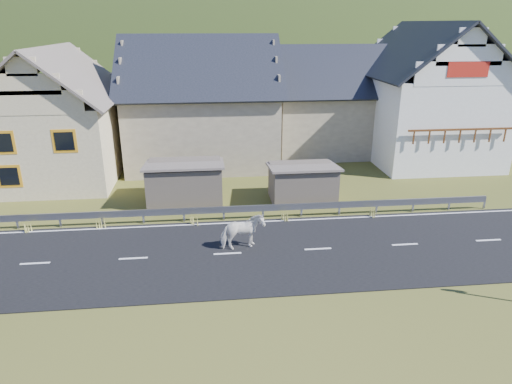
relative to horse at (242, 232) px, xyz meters
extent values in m
plane|color=#3A4115|center=(-0.69, -0.44, -0.83)|extent=(160.00, 160.00, 0.00)
cube|color=black|center=(-0.69, -0.44, -0.81)|extent=(60.00, 7.00, 0.04)
cube|color=silver|center=(-0.69, -0.44, -0.78)|extent=(60.00, 6.60, 0.01)
cube|color=#93969B|center=(-0.69, 3.24, -0.25)|extent=(28.00, 0.08, 0.34)
cube|color=#93969B|center=(-10.69, 3.26, -0.48)|extent=(0.10, 0.06, 0.70)
cube|color=#93969B|center=(-8.69, 3.26, -0.48)|extent=(0.10, 0.06, 0.70)
cube|color=#93969B|center=(-6.69, 3.26, -0.48)|extent=(0.10, 0.06, 0.70)
cube|color=#93969B|center=(-4.69, 3.26, -0.48)|extent=(0.10, 0.06, 0.70)
cube|color=#93969B|center=(-2.69, 3.26, -0.48)|extent=(0.10, 0.06, 0.70)
cube|color=#93969B|center=(-0.69, 3.26, -0.48)|extent=(0.10, 0.06, 0.70)
cube|color=#93969B|center=(1.31, 3.26, -0.48)|extent=(0.10, 0.06, 0.70)
cube|color=#93969B|center=(3.31, 3.26, -0.48)|extent=(0.10, 0.06, 0.70)
cube|color=#93969B|center=(5.31, 3.26, -0.48)|extent=(0.10, 0.06, 0.70)
cube|color=#93969B|center=(7.31, 3.26, -0.48)|extent=(0.10, 0.06, 0.70)
cube|color=#93969B|center=(9.31, 3.26, -0.48)|extent=(0.10, 0.06, 0.70)
cube|color=#93969B|center=(11.31, 3.26, -0.48)|extent=(0.10, 0.06, 0.70)
cube|color=#93969B|center=(13.31, 3.26, -0.48)|extent=(0.10, 0.06, 0.70)
cube|color=#63564A|center=(-2.69, 6.06, 0.27)|extent=(4.30, 3.30, 2.40)
cube|color=#63564A|center=(3.81, 5.56, 0.17)|extent=(3.80, 2.90, 2.20)
cube|color=beige|center=(-10.69, 11.56, 1.67)|extent=(7.00, 9.00, 5.00)
cube|color=orange|center=(-12.29, 7.06, 2.57)|extent=(1.30, 0.12, 1.30)
cube|color=orange|center=(-9.09, 7.06, 2.57)|extent=(1.30, 0.12, 1.30)
cube|color=orange|center=(-12.29, 7.06, 0.67)|extent=(1.30, 0.12, 1.30)
cube|color=tan|center=(-12.69, 13.06, 5.73)|extent=(0.70, 0.70, 2.40)
cube|color=tan|center=(-1.69, 14.56, 1.67)|extent=(10.00, 9.00, 5.00)
cube|color=tan|center=(8.31, 16.56, 1.47)|extent=(9.00, 8.00, 4.60)
cube|color=white|center=(14.31, 13.56, 2.17)|extent=(8.00, 10.00, 6.00)
cube|color=#B41E14|center=(14.31, 8.53, 5.97)|extent=(2.60, 0.06, 0.90)
cube|color=brown|center=(14.31, 8.31, 2.37)|extent=(6.80, 0.12, 0.12)
ellipsoid|color=#253915|center=(4.31, 179.56, -20.83)|extent=(440.00, 280.00, 260.00)
imported|color=white|center=(0.00, 0.00, 0.00)|extent=(1.26, 2.02, 1.58)
camera|label=1|loc=(-1.35, -18.03, 8.58)|focal=32.00mm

